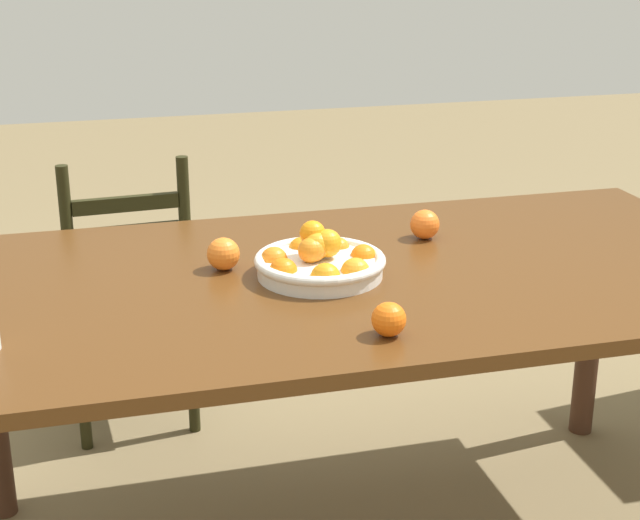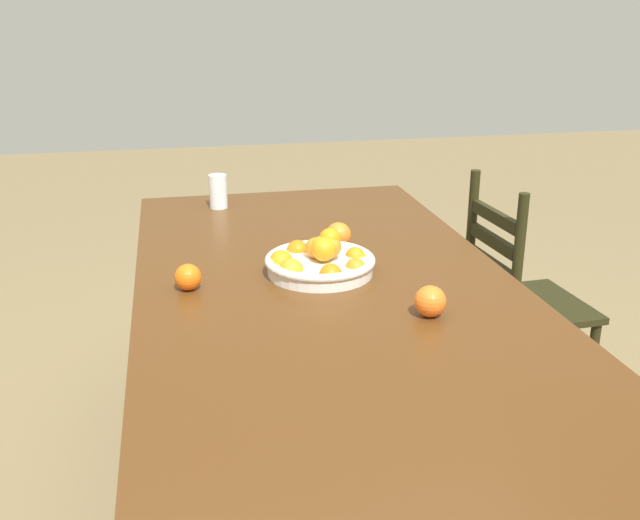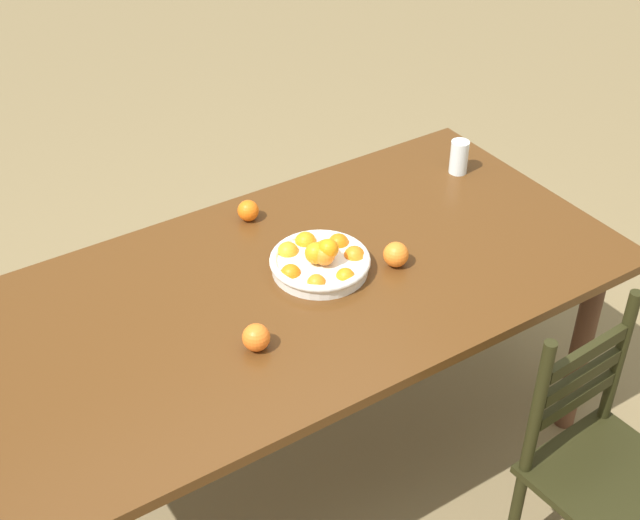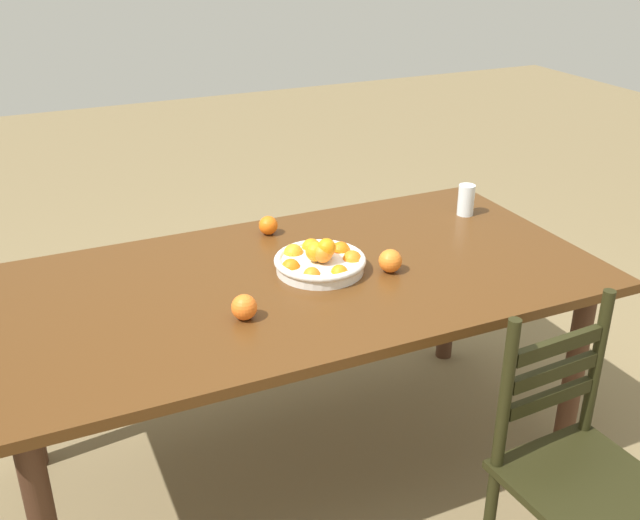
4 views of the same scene
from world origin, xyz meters
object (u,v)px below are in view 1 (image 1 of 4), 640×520
(orange_loose_1, at_px, (389,319))
(dining_table, at_px, (354,306))
(fruit_bowl, at_px, (319,261))
(orange_loose_2, at_px, (223,254))
(chair_near_window, at_px, (128,298))
(orange_loose_0, at_px, (425,224))

(orange_loose_1, bearing_deg, dining_table, 83.75)
(fruit_bowl, height_order, orange_loose_2, fruit_bowl)
(dining_table, xyz_separation_m, orange_loose_1, (-0.04, -0.37, 0.12))
(chair_near_window, relative_size, fruit_bowl, 2.94)
(dining_table, distance_m, orange_loose_0, 0.34)
(chair_near_window, relative_size, orange_loose_0, 11.76)
(fruit_bowl, xyz_separation_m, orange_loose_1, (0.05, -0.36, -0.00))
(fruit_bowl, bearing_deg, dining_table, 5.05)
(orange_loose_2, bearing_deg, orange_loose_1, -61.15)
(orange_loose_1, bearing_deg, fruit_bowl, 97.47)
(chair_near_window, bearing_deg, orange_loose_1, 107.18)
(dining_table, bearing_deg, orange_loose_2, 162.19)
(fruit_bowl, distance_m, orange_loose_0, 0.39)
(chair_near_window, height_order, orange_loose_2, chair_near_window)
(fruit_bowl, xyz_separation_m, orange_loose_0, (0.34, 0.20, 0.00))
(orange_loose_2, bearing_deg, orange_loose_0, 10.31)
(orange_loose_1, distance_m, orange_loose_2, 0.53)
(chair_near_window, bearing_deg, fruit_bowl, 112.34)
(chair_near_window, distance_m, fruit_bowl, 1.00)
(chair_near_window, height_order, orange_loose_0, chair_near_window)
(fruit_bowl, height_order, orange_loose_0, fruit_bowl)
(fruit_bowl, xyz_separation_m, orange_loose_2, (-0.21, 0.10, 0.00))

